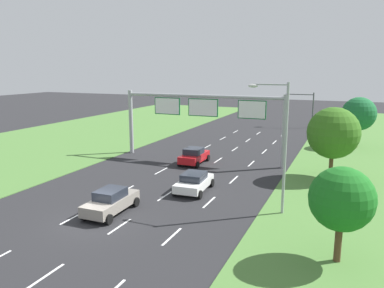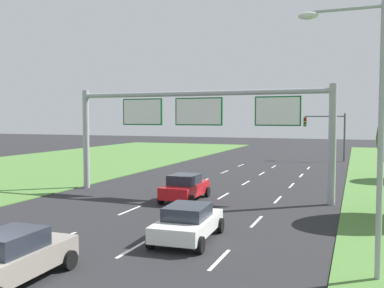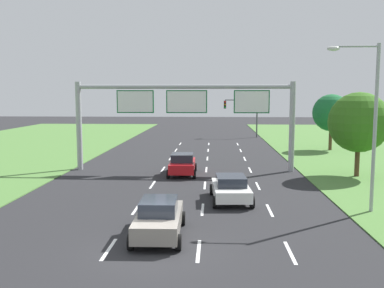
{
  "view_description": "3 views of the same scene",
  "coord_description": "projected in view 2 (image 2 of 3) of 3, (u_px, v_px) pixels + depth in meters",
  "views": [
    {
      "loc": [
        14.02,
        -17.65,
        9.32
      ],
      "look_at": [
        0.34,
        14.4,
        2.28
      ],
      "focal_mm": 35.0,
      "sensor_mm": 36.0,
      "label": 1
    },
    {
      "loc": [
        9.68,
        -8.23,
        5.01
      ],
      "look_at": [
        -0.63,
        18.54,
        3.28
      ],
      "focal_mm": 40.0,
      "sensor_mm": 36.0,
      "label": 2
    },
    {
      "loc": [
        2.29,
        -15.88,
        5.99
      ],
      "look_at": [
        0.78,
        14.22,
        2.5
      ],
      "focal_mm": 40.0,
      "sensor_mm": 36.0,
      "label": 3
    }
  ],
  "objects": [
    {
      "name": "street_lamp",
      "position": [
        368.0,
        116.0,
        13.03
      ],
      "size": [
        2.61,
        0.32,
        8.5
      ],
      "color": "#9EA0A5",
      "rests_on": "ground_plane"
    },
    {
      "name": "car_mid_lane",
      "position": [
        11.0,
        258.0,
        12.9
      ],
      "size": [
        2.15,
        4.39,
        1.61
      ],
      "rotation": [
        0.0,
        0.0,
        0.02
      ],
      "color": "gray",
      "rests_on": "ground_plane"
    },
    {
      "name": "traffic_light_mast",
      "position": [
        327.0,
        128.0,
        50.36
      ],
      "size": [
        4.76,
        0.49,
        5.6
      ],
      "color": "#47494F",
      "rests_on": "ground_plane"
    },
    {
      "name": "sign_gantry",
      "position": [
        198.0,
        119.0,
        27.47
      ],
      "size": [
        17.24,
        0.44,
        7.0
      ],
      "color": "#9EA0A5",
      "rests_on": "ground_plane"
    },
    {
      "name": "car_near_red",
      "position": [
        188.0,
        222.0,
        17.54
      ],
      "size": [
        2.41,
        4.26,
        1.46
      ],
      "rotation": [
        0.0,
        0.0,
        0.06
      ],
      "color": "white",
      "rests_on": "ground_plane"
    },
    {
      "name": "lane_dashes_inner_left",
      "position": [
        99.0,
        223.0,
        20.45
      ],
      "size": [
        0.14,
        56.4,
        0.01
      ],
      "color": "white",
      "rests_on": "ground_plane"
    },
    {
      "name": "car_lead_silver",
      "position": [
        185.0,
        187.0,
        26.07
      ],
      "size": [
        2.16,
        4.21,
        1.6
      ],
      "rotation": [
        0.0,
        0.0,
        0.02
      ],
      "color": "red",
      "rests_on": "ground_plane"
    },
    {
      "name": "lane_dashes_inner_right",
      "position": [
        165.0,
        230.0,
        19.2
      ],
      "size": [
        0.14,
        56.4,
        0.01
      ],
      "color": "white",
      "rests_on": "ground_plane"
    },
    {
      "name": "lane_dashes_slip",
      "position": [
        241.0,
        238.0,
        17.94
      ],
      "size": [
        0.14,
        56.4,
        0.01
      ],
      "color": "white",
      "rests_on": "ground_plane"
    }
  ]
}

